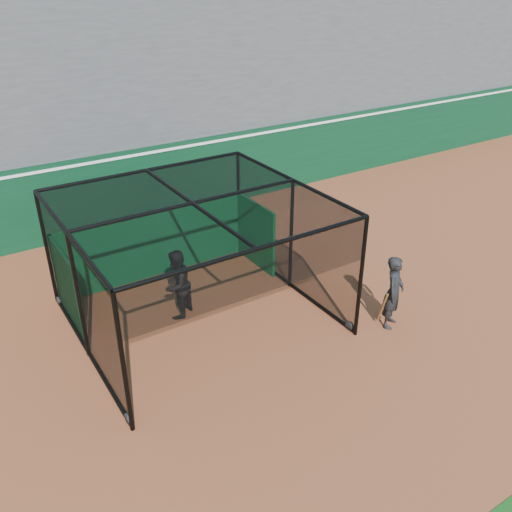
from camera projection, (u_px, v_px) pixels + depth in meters
ground at (285, 353)px, 12.03m from camera, size 120.00×120.00×0.00m
outfield_wall at (136, 185)px, 17.74m from camera, size 50.00×0.50×2.50m
grandstand at (86, 68)px, 19.05m from camera, size 50.00×7.85×8.95m
batting_cage at (196, 263)px, 12.60m from camera, size 5.56×5.32×3.00m
batter at (177, 284)px, 12.94m from camera, size 1.08×1.03×1.75m
on_deck_player at (393, 292)px, 12.57m from camera, size 0.79×0.72×1.82m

